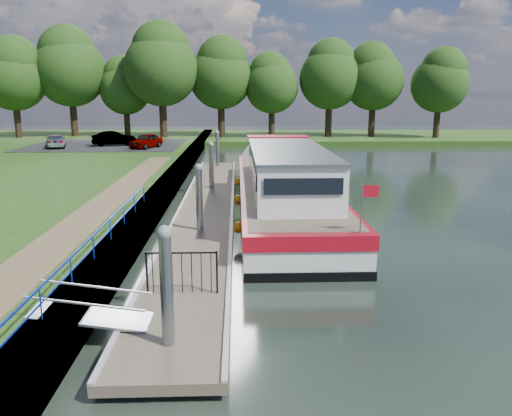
{
  "coord_description": "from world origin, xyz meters",
  "views": [
    {
      "loc": [
        1.46,
        -10.03,
        5.46
      ],
      "look_at": [
        2.12,
        7.81,
        1.4
      ],
      "focal_mm": 35.0,
      "sensor_mm": 36.0,
      "label": 1
    }
  ],
  "objects_px": {
    "car_a": "(146,141)",
    "car_c": "(56,141)",
    "pontoon": "(207,209)",
    "barge": "(281,185)",
    "car_b": "(114,138)"
  },
  "relations": [
    {
      "from": "car_a",
      "to": "car_c",
      "type": "height_order",
      "value": "car_a"
    },
    {
      "from": "pontoon",
      "to": "barge",
      "type": "relative_size",
      "value": 1.42
    },
    {
      "from": "car_b",
      "to": "car_c",
      "type": "bearing_deg",
      "value": 92.86
    },
    {
      "from": "barge",
      "to": "car_b",
      "type": "distance_m",
      "value": 26.58
    },
    {
      "from": "car_a",
      "to": "car_b",
      "type": "bearing_deg",
      "value": 167.46
    },
    {
      "from": "car_b",
      "to": "pontoon",
      "type": "bearing_deg",
      "value": -173.33
    },
    {
      "from": "pontoon",
      "to": "car_b",
      "type": "distance_m",
      "value": 26.16
    },
    {
      "from": "pontoon",
      "to": "car_a",
      "type": "height_order",
      "value": "car_a"
    },
    {
      "from": "barge",
      "to": "car_b",
      "type": "xyz_separation_m",
      "value": [
        -13.62,
        22.82,
        0.41
      ]
    },
    {
      "from": "car_a",
      "to": "car_b",
      "type": "height_order",
      "value": "car_b"
    },
    {
      "from": "barge",
      "to": "pontoon",
      "type": "bearing_deg",
      "value": -160.0
    },
    {
      "from": "car_b",
      "to": "car_a",
      "type": "bearing_deg",
      "value": -140.68
    },
    {
      "from": "car_a",
      "to": "barge",
      "type": "bearing_deg",
      "value": -41.15
    },
    {
      "from": "barge",
      "to": "car_c",
      "type": "distance_m",
      "value": 28.07
    },
    {
      "from": "pontoon",
      "to": "car_c",
      "type": "height_order",
      "value": "car_c"
    }
  ]
}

